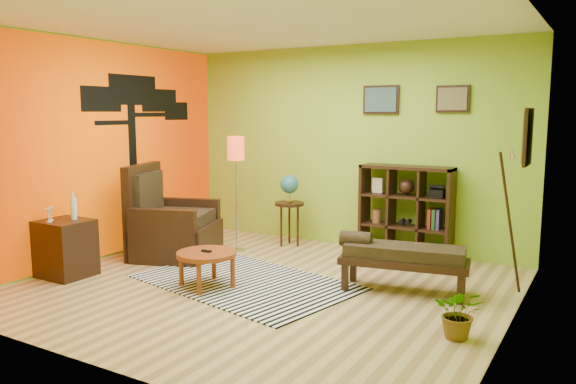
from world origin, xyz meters
The scene contains 11 objects.
ground centered at (0.00, 0.00, 0.00)m, with size 5.00×5.00×0.00m, color tan.
room_shell centered at (-0.09, 0.01, 1.80)m, with size 5.04×4.54×2.82m.
zebra_rug centered at (-0.27, 0.03, 0.01)m, with size 2.39×1.52×0.01m, color white.
coffee_table centered at (-0.52, -0.33, 0.34)m, with size 0.65×0.65×0.42m.
armchair centered at (-1.78, 0.50, 0.37)m, with size 1.26×1.25×1.21m.
side_cabinet centered at (-2.20, -0.81, 0.33)m, with size 0.56×0.51×0.97m.
floor_lamp centered at (-1.17, 1.14, 1.27)m, with size 0.24×0.24×1.57m.
globe_table centered at (-0.73, 1.81, 0.76)m, with size 0.41×0.41×1.01m.
cube_shelf centered at (0.91, 2.03, 0.60)m, with size 1.20×0.35×1.20m.
bench centered at (1.33, 0.60, 0.39)m, with size 1.39×0.70×0.62m.
potted_plant centered at (2.18, -0.34, 0.17)m, with size 0.40×0.45×0.35m, color #26661E.
Camera 1 is at (3.21, -4.96, 1.90)m, focal length 35.00 mm.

